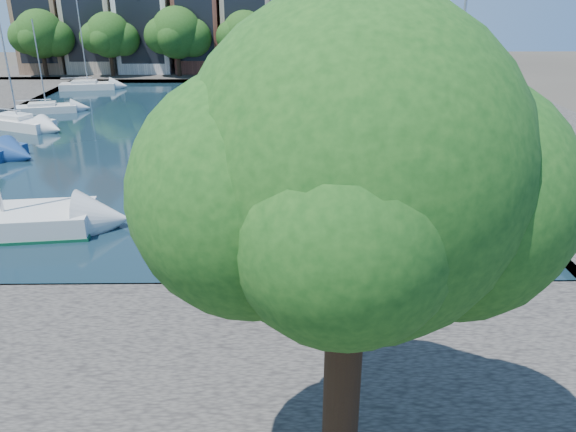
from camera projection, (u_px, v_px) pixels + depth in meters
name	position (u px, v px, depth m)	size (l,w,h in m)	color
ground	(120.00, 294.00, 21.45)	(160.00, 160.00, 0.00)	#38332B
water_basin	(201.00, 135.00, 43.56)	(38.00, 50.00, 0.08)	black
near_quay	(49.00, 422.00, 14.90)	(50.00, 14.00, 0.50)	#504C46
far_quay	(233.00, 71.00, 72.99)	(60.00, 16.00, 0.50)	#504C46
right_quay	(521.00, 131.00, 43.78)	(14.00, 52.00, 0.50)	#504C46
plane_tree	(358.00, 182.00, 10.27)	(8.32, 6.40, 10.62)	#332114
townhouse_west_end	(47.00, 13.00, 69.96)	(5.44, 9.18, 14.93)	#916B4F
townhouse_west_mid	(94.00, 6.00, 69.70)	(5.94, 9.18, 16.79)	#BAA78F
townhouse_west_inner	(147.00, 13.00, 70.12)	(6.43, 9.18, 15.15)	white
townhouse_center	(198.00, 5.00, 69.80)	(5.44, 9.18, 16.93)	brown
townhouse_east_inner	(247.00, 10.00, 70.11)	(5.94, 9.18, 15.79)	tan
townhouse_east_mid	(299.00, 7.00, 70.05)	(6.43, 9.18, 16.65)	beige
townhouse_east_end	(350.00, 15.00, 70.51)	(5.44, 9.18, 14.43)	brown
far_tree_far_west	(41.00, 36.00, 65.75)	(7.28, 5.60, 7.68)	#332114
far_tree_west	(110.00, 36.00, 65.89)	(6.76, 5.20, 7.36)	#332114
far_tree_mid_west	(178.00, 34.00, 65.90)	(7.80, 6.00, 8.00)	#332114
far_tree_mid_east	(246.00, 36.00, 66.05)	(7.02, 5.40, 7.52)	#332114
far_tree_east	(313.00, 35.00, 66.11)	(7.54, 5.80, 7.84)	#332114
far_tree_far_east	(381.00, 36.00, 66.26)	(6.76, 5.20, 7.36)	#332114
giraffe_statue	(280.00, 245.00, 19.09)	(3.24, 0.72, 4.63)	#352A1A
sailboat_left_c	(18.00, 121.00, 45.13)	(6.47, 4.48, 10.68)	silver
sailboat_left_d	(46.00, 107.00, 50.67)	(5.50, 3.10, 8.01)	silver
sailboat_left_e	(88.00, 84.00, 61.61)	(6.08, 2.90, 10.18)	silver
sailboat_right_a	(444.00, 190.00, 30.18)	(7.18, 2.72, 12.52)	silver
sailboat_right_b	(401.00, 135.00, 41.16)	(7.13, 4.70, 10.81)	navy
sailboat_right_c	(374.00, 102.00, 52.70)	(5.66, 2.07, 8.95)	white
sailboat_right_d	(377.00, 104.00, 51.39)	(5.95, 3.66, 8.69)	silver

